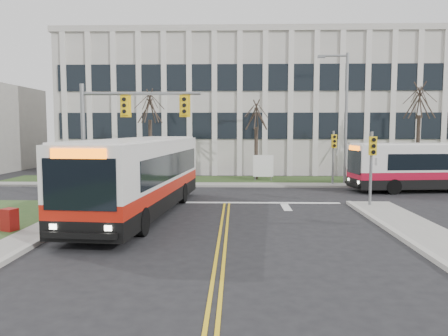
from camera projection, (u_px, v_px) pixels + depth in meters
ground at (222, 242)px, 15.12m from camera, size 120.00×120.00×0.00m
sidewalk_cross at (301, 185)px, 30.11m from camera, size 44.00×1.60×0.14m
building_lawn at (296, 180)px, 32.90m from camera, size 44.00×5.00×0.12m
office_building at (281, 109)px, 44.32m from camera, size 40.00×16.00×12.00m
mast_arm_signal at (116, 122)px, 22.03m from camera, size 6.11×0.38×6.20m
signal_pole_near at (372, 158)px, 21.57m from camera, size 0.34×0.39×3.80m
signal_pole_far at (334, 150)px, 30.04m from camera, size 0.34×0.39×3.80m
streetlight at (344, 111)px, 30.57m from camera, size 2.15×0.25×9.20m
directory_sign at (263, 166)px, 32.38m from camera, size 1.50×0.12×2.00m
tree_left at (150, 108)px, 32.72m from camera, size 1.80×1.80×7.70m
tree_mid at (256, 116)px, 32.76m from camera, size 1.80×1.80×6.82m
tree_right at (419, 102)px, 32.14m from camera, size 1.80×1.80×8.25m
bus_main at (141, 177)px, 20.03m from camera, size 3.85×13.00×3.42m
bus_cross at (440, 168)px, 27.52m from camera, size 11.38×3.73×2.98m
newspaper_box_red at (10, 221)px, 16.38m from camera, size 0.62×0.59×0.95m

